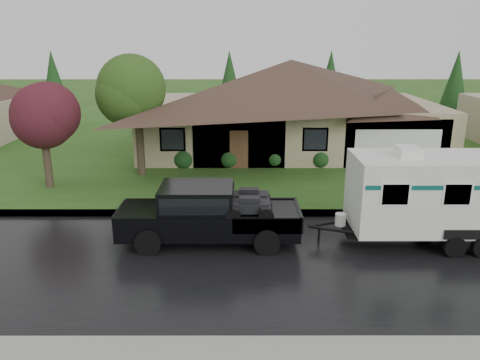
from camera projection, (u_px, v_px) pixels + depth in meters
name	position (u px, v px, depth m)	size (l,w,h in m)	color
ground	(272.00, 237.00, 17.20)	(140.00, 140.00, 0.00)	#2B5119
road	(276.00, 261.00, 15.28)	(140.00, 8.00, 0.01)	black
curb	(269.00, 213.00, 19.33)	(140.00, 0.50, 0.15)	gray
lawn	(257.00, 146.00, 31.53)	(140.00, 26.00, 0.15)	#2B5119
house_main	(295.00, 95.00, 29.41)	(19.44, 10.80, 6.90)	gray
tree_left_green	(137.00, 94.00, 23.41)	(3.65, 3.65, 6.04)	#382B1E
tree_red	(42.00, 117.00, 21.57)	(2.94, 2.94, 4.87)	#382B1E
shrub_row	(297.00, 158.00, 25.91)	(13.60, 1.00, 1.00)	#143814
pickup_truck	(206.00, 212.00, 16.48)	(6.30, 2.39, 2.10)	black
travel_trailer	(458.00, 193.00, 16.27)	(7.77, 2.73, 3.48)	silver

